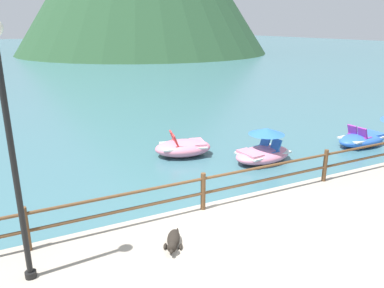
{
  "coord_description": "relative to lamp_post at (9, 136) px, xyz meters",
  "views": [
    {
      "loc": [
        -3.94,
        -5.8,
        4.74
      ],
      "look_at": [
        1.41,
        5.0,
        0.9
      ],
      "focal_mm": 35.19,
      "sensor_mm": 36.0,
      "label": 1
    }
  ],
  "objects": [
    {
      "name": "ground_plane",
      "position": [
        4.0,
        39.39,
        -3.05
      ],
      "size": [
        200.0,
        200.0,
        0.0
      ],
      "primitive_type": "plane",
      "color": "#3D6B75"
    },
    {
      "name": "lamp_post",
      "position": [
        0.0,
        0.0,
        0.0
      ],
      "size": [
        0.28,
        0.28,
        4.44
      ],
      "color": "black",
      "rests_on": "promenade_dock"
    },
    {
      "name": "pedal_boat_1",
      "position": [
        5.73,
        5.79,
        -2.74
      ],
      "size": [
        2.36,
        1.76,
        0.91
      ],
      "color": "pink",
      "rests_on": "ground"
    },
    {
      "name": "dog_resting",
      "position": [
        2.7,
        -0.21,
        -2.53
      ],
      "size": [
        0.6,
        0.96,
        0.26
      ],
      "color": "black",
      "rests_on": "promenade_dock"
    },
    {
      "name": "pedal_boat_0",
      "position": [
        12.82,
        3.67,
        -2.77
      ],
      "size": [
        2.44,
        1.3,
        0.86
      ],
      "color": "blue",
      "rests_on": "ground"
    },
    {
      "name": "pedal_boat_3",
      "position": [
        8.04,
        3.93,
        -2.64
      ],
      "size": [
        2.42,
        1.62,
        1.23
      ],
      "color": "pink",
      "rests_on": "ground"
    },
    {
      "name": "dock_railing",
      "position": [
        4.0,
        0.94,
        -2.08
      ],
      "size": [
        23.92,
        0.12,
        0.95
      ],
      "color": "brown",
      "rests_on": "promenade_dock"
    }
  ]
}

